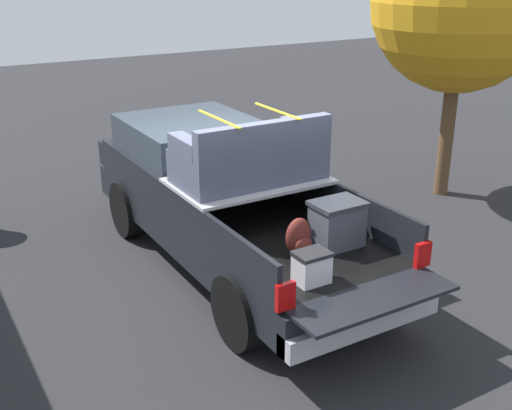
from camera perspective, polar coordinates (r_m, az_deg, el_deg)
name	(u,v)px	position (r m, az deg, el deg)	size (l,w,h in m)	color
ground_plane	(234,265)	(8.88, -1.99, -5.41)	(40.00, 40.00, 0.00)	#262628
pickup_truck	(221,193)	(8.79, -3.16, 1.07)	(6.05, 2.06, 2.23)	black
tree_background	(462,2)	(11.38, 18.02, 16.99)	(2.98, 2.98, 4.83)	brown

